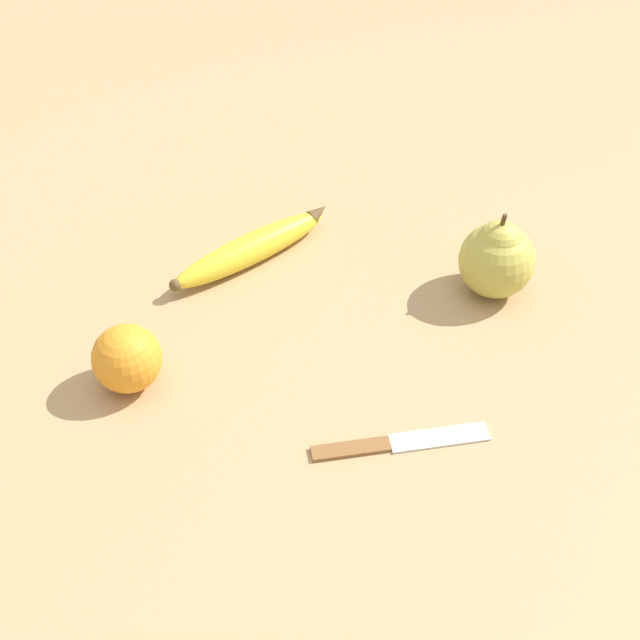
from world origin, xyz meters
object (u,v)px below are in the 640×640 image
(banana, at_px, (252,248))
(pear, at_px, (497,257))
(orange, at_px, (127,359))
(paring_knife, at_px, (394,442))

(banana, height_order, pear, pear)
(banana, distance_m, orange, 0.22)
(banana, bearing_deg, pear, -50.49)
(paring_knife, bearing_deg, banana, -161.90)
(orange, height_order, paring_knife, orange)
(banana, bearing_deg, paring_knife, -101.32)
(orange, height_order, pear, pear)
(pear, distance_m, paring_knife, 0.25)
(orange, distance_m, pear, 0.40)
(orange, xyz_separation_m, pear, (0.21, -0.34, 0.01))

